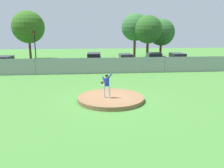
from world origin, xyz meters
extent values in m
plane|color=#427A33|center=(0.00, 6.00, 0.00)|extent=(80.00, 80.00, 0.00)
cube|color=#2B2B2D|center=(0.00, 14.50, 0.00)|extent=(44.00, 7.00, 0.01)
cylinder|color=brown|center=(0.00, 0.00, 0.13)|extent=(4.49, 4.49, 0.27)
cylinder|color=silver|center=(-0.45, -0.11, 0.67)|extent=(0.13, 0.13, 0.81)
cylinder|color=silver|center=(-0.12, -0.34, 0.67)|extent=(0.13, 0.13, 0.81)
cylinder|color=navy|center=(-0.29, -0.22, 1.34)|extent=(0.32, 0.32, 0.51)
cylinder|color=navy|center=(-0.11, -0.22, 1.70)|extent=(0.38, 0.30, 0.46)
cylinder|color=navy|center=(-0.47, -0.22, 1.47)|extent=(0.28, 0.23, 0.46)
ellipsoid|color=#4C2D14|center=(-0.59, -0.17, 1.30)|extent=(0.20, 0.12, 0.18)
sphere|color=tan|center=(-0.29, -0.22, 1.69)|extent=(0.20, 0.20, 0.20)
cylinder|color=black|center=(-0.29, -0.22, 1.76)|extent=(0.21, 0.21, 0.09)
sphere|color=white|center=(0.76, -0.66, 0.31)|extent=(0.07, 0.07, 0.07)
cube|color=gray|center=(0.00, 10.00, 0.87)|extent=(35.48, 0.03, 1.75)
cylinder|color=slate|center=(-7.10, 10.00, 0.92)|extent=(0.07, 0.07, 1.85)
cylinder|color=slate|center=(7.10, 10.00, 0.92)|extent=(0.07, 0.07, 1.85)
cube|color=#232328|center=(-0.73, 14.76, 0.71)|extent=(2.03, 4.81, 0.78)
cube|color=black|center=(-0.73, 14.76, 1.46)|extent=(1.78, 2.68, 0.72)
cylinder|color=black|center=(-0.65, 16.22, 0.32)|extent=(1.88, 0.74, 0.64)
cylinder|color=black|center=(-0.80, 13.30, 0.32)|extent=(1.88, 0.74, 0.64)
cube|color=silver|center=(3.38, 14.80, 0.67)|extent=(1.74, 4.24, 0.70)
cube|color=black|center=(3.38, 14.80, 1.33)|extent=(1.59, 2.34, 0.62)
cylinder|color=black|center=(3.39, 16.11, 0.32)|extent=(1.77, 0.65, 0.64)
cylinder|color=black|center=(3.37, 13.49, 0.32)|extent=(1.77, 0.65, 0.64)
cube|color=#B7BABF|center=(10.25, 14.35, 0.72)|extent=(1.84, 4.15, 0.79)
cube|color=black|center=(10.25, 14.35, 1.42)|extent=(1.66, 2.30, 0.61)
cylinder|color=black|center=(10.28, 15.62, 0.32)|extent=(1.83, 0.68, 0.64)
cylinder|color=black|center=(10.22, 13.07, 0.32)|extent=(1.83, 0.68, 0.64)
cube|color=tan|center=(-11.66, 14.15, 0.64)|extent=(1.93, 4.41, 0.65)
cube|color=black|center=(-11.66, 14.15, 1.28)|extent=(1.71, 2.45, 0.62)
cylinder|color=black|center=(-11.60, 15.49, 0.32)|extent=(1.83, 0.72, 0.64)
cylinder|color=black|center=(-11.72, 12.81, 0.32)|extent=(1.83, 0.72, 0.64)
cube|color=#146066|center=(7.25, 14.96, 0.69)|extent=(2.18, 4.16, 0.74)
cube|color=black|center=(7.25, 14.96, 1.40)|extent=(1.90, 2.34, 0.68)
cylinder|color=black|center=(7.34, 16.21, 0.32)|extent=(1.99, 0.78, 0.64)
cylinder|color=black|center=(7.16, 13.71, 0.32)|extent=(1.99, 0.78, 0.64)
cone|color=orange|center=(-3.38, 12.08, 0.28)|extent=(0.32, 0.32, 0.55)
cube|color=black|center=(-3.38, 12.08, 0.02)|extent=(0.40, 0.40, 0.03)
cylinder|color=black|center=(-8.92, 18.67, 2.29)|extent=(0.14, 0.14, 4.58)
cube|color=black|center=(-8.92, 18.49, 4.13)|extent=(0.28, 0.24, 0.90)
sphere|color=red|center=(-8.92, 18.37, 4.40)|extent=(0.18, 0.18, 0.18)
sphere|color=orange|center=(-8.92, 18.37, 4.13)|extent=(0.18, 0.18, 0.18)
sphere|color=green|center=(-8.92, 18.37, 3.86)|extent=(0.18, 0.18, 0.18)
cylinder|color=#4C331E|center=(-10.91, 23.87, 1.69)|extent=(0.37, 0.37, 3.39)
sphere|color=#30601B|center=(-10.91, 23.87, 5.18)|extent=(5.13, 5.13, 5.13)
cylinder|color=#4C331E|center=(6.32, 23.48, 1.81)|extent=(0.39, 0.39, 3.61)
sphere|color=#316731|center=(6.32, 23.48, 5.19)|extent=(4.51, 4.51, 4.51)
cylinder|color=#4C331E|center=(8.07, 21.64, 1.63)|extent=(0.42, 0.42, 3.26)
sphere|color=#295920|center=(8.07, 21.64, 4.81)|extent=(4.44, 4.44, 4.44)
cylinder|color=#4C331E|center=(11.27, 24.76, 1.36)|extent=(0.39, 0.39, 2.72)
sphere|color=#2B5D28|center=(11.27, 24.76, 4.34)|extent=(4.61, 4.61, 4.61)
camera|label=1|loc=(-1.43, -14.66, 4.60)|focal=36.46mm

